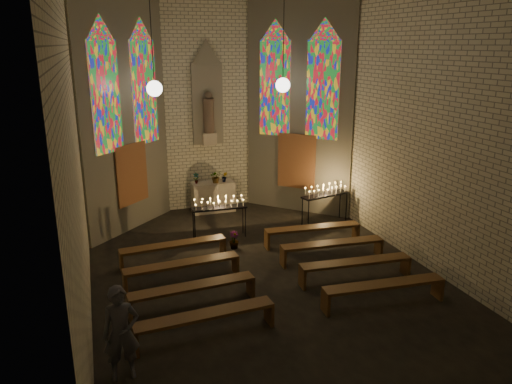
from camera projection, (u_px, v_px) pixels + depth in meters
floor at (269, 281)px, 11.78m from camera, size 12.00×12.00×0.00m
room at (228, 107)px, 13.78m from camera, size 8.22×12.43×7.00m
altar at (213, 197)px, 16.59m from camera, size 1.40×0.60×1.00m
flower_vase_left at (196, 178)px, 16.24m from camera, size 0.19×0.13×0.36m
flower_vase_center at (216, 177)px, 16.33m from camera, size 0.41×0.37×0.42m
flower_vase_right at (225, 177)px, 16.47m from camera, size 0.21×0.18×0.34m
aisle_flower_pot at (234, 240)px, 13.61m from camera, size 0.31×0.31×0.48m
votive_stand_left at (219, 205)px, 14.17m from camera, size 1.58×0.44×1.15m
votive_stand_right at (325, 192)px, 15.29m from camera, size 1.66×0.76×1.18m
pew_left_0 at (174, 247)px, 12.68m from camera, size 2.72×0.57×0.52m
pew_right_0 at (313, 230)px, 13.86m from camera, size 2.72×0.57×0.52m
pew_left_1 at (182, 266)px, 11.59m from camera, size 2.72×0.57×0.52m
pew_right_1 at (332, 246)px, 12.77m from camera, size 2.72×0.57×0.52m
pew_left_2 at (193, 289)px, 10.50m from camera, size 2.72×0.57×0.52m
pew_right_2 at (356, 264)px, 11.68m from camera, size 2.72×0.57×0.52m
pew_left_3 at (205, 318)px, 9.41m from camera, size 2.72×0.57×0.52m
pew_right_3 at (384, 287)px, 10.59m from camera, size 2.72×0.57×0.52m
visitor at (121, 333)px, 8.17m from camera, size 0.61×0.40×1.66m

